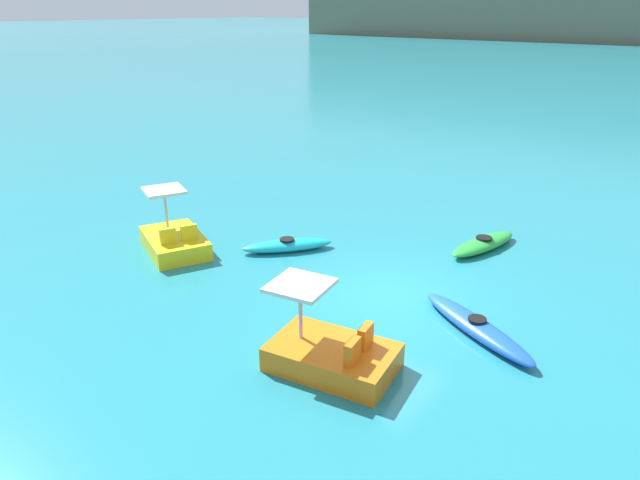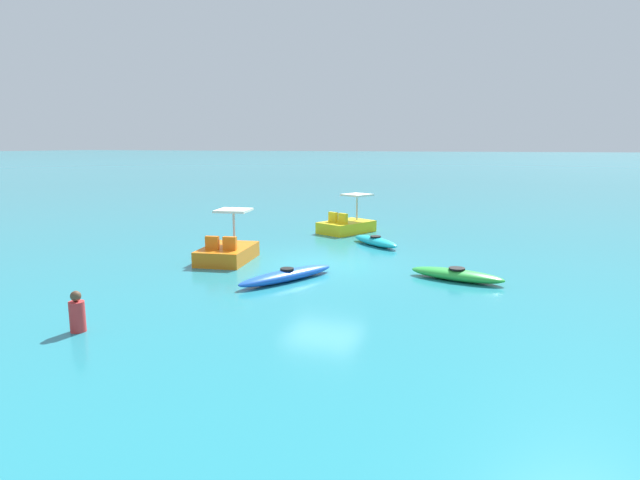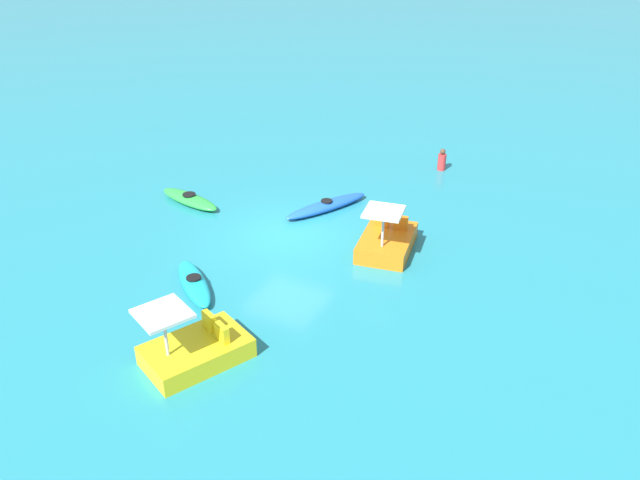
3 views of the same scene
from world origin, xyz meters
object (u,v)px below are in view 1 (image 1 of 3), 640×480
at_px(pedal_boat_yellow, 174,240).
at_px(pedal_boat_orange, 332,353).
at_px(kayak_green, 483,244).
at_px(kayak_cyan, 287,245).
at_px(kayak_blue, 476,327).

bearing_deg(pedal_boat_yellow, pedal_boat_orange, -15.11).
xyz_separation_m(kayak_green, pedal_boat_yellow, (-6.99, -5.60, 0.17)).
bearing_deg(kayak_green, pedal_boat_yellow, -141.28).
height_order(kayak_green, kayak_cyan, same).
height_order(kayak_green, kayak_blue, same).
xyz_separation_m(kayak_green, kayak_blue, (1.79, -4.56, -0.00)).
distance_m(kayak_green, pedal_boat_orange, 7.52).
distance_m(kayak_green, kayak_cyan, 5.71).
relative_size(kayak_green, kayak_blue, 0.86).
height_order(kayak_blue, pedal_boat_yellow, pedal_boat_yellow).
bearing_deg(kayak_blue, kayak_green, 111.40).
relative_size(kayak_green, pedal_boat_yellow, 1.01).
xyz_separation_m(kayak_green, kayak_cyan, (-4.44, -3.60, -0.00)).
height_order(pedal_boat_orange, pedal_boat_yellow, same).
height_order(kayak_green, pedal_boat_orange, pedal_boat_orange).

